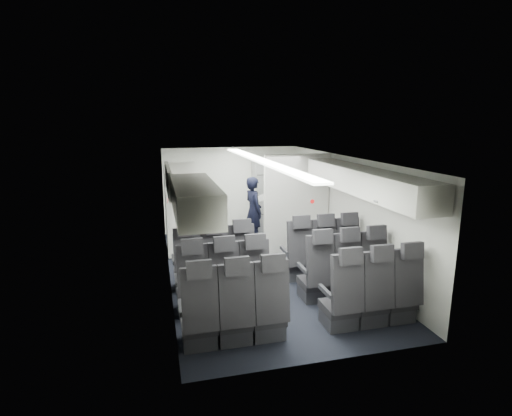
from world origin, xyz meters
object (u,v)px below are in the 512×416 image
flight_attendant (253,211)px  seat_row_rear (306,306)px  seat_row_mid (285,280)px  seat_row_front (269,260)px  carry_on_bag (186,183)px  boarding_door (168,210)px  galley_unit (270,195)px

flight_attendant → seat_row_rear: bearing=164.2°
seat_row_mid → flight_attendant: bearing=85.3°
seat_row_mid → seat_row_rear: same height
seat_row_front → carry_on_bag: (-1.39, 0.10, 1.41)m
seat_row_front → boarding_door: boarding_door is taller
carry_on_bag → flight_attendant: bearing=54.2°
seat_row_front → seat_row_rear: bearing=-90.0°
seat_row_front → boarding_door: (-1.64, 2.09, 0.55)m
seat_row_rear → galley_unit: (0.95, 5.05, 0.55)m
seat_row_mid → galley_unit: bearing=77.1°
seat_row_mid → boarding_door: 3.45m
flight_attendant → carry_on_bag: 2.84m
flight_attendant → carry_on_bag: size_ratio=4.34×
seat_row_rear → galley_unit: galley_unit is taller
seat_row_front → galley_unit: 3.43m
seat_row_front → seat_row_rear: same height
seat_row_front → galley_unit: galley_unit is taller
seat_row_rear → flight_attendant: bearing=86.3°
galley_unit → carry_on_bag: (-2.34, -3.15, 0.86)m
seat_row_rear → boarding_door: size_ratio=1.79×
carry_on_bag → seat_row_front: bearing=-1.9°
seat_row_mid → flight_attendant: (0.26, 3.08, 0.39)m
seat_row_rear → carry_on_bag: size_ratio=9.13×
seat_row_mid → carry_on_bag: (-1.39, 1.00, 1.41)m
seat_row_rear → flight_attendant: size_ratio=2.10×
galley_unit → boarding_door: bearing=-155.7°
seat_row_front → boarding_door: 2.71m
boarding_door → seat_row_rear: bearing=-67.1°
boarding_door → carry_on_bag: carry_on_bag is taller
seat_row_mid → seat_row_front: bearing=90.0°
boarding_door → carry_on_bag: bearing=-82.7°
galley_unit → carry_on_bag: carry_on_bag is taller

